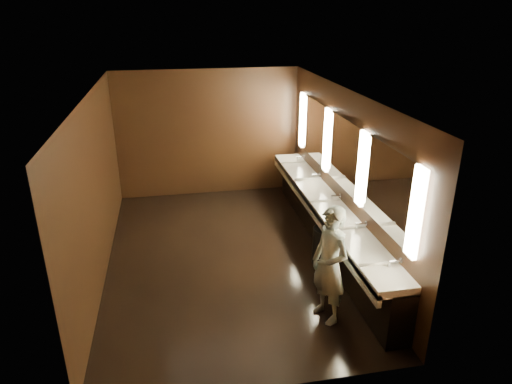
{
  "coord_description": "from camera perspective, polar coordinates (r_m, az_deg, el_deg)",
  "views": [
    {
      "loc": [
        -0.8,
        -6.84,
        4.02
      ],
      "look_at": [
        0.5,
        0.0,
        1.17
      ],
      "focal_mm": 32.0,
      "sensor_mm": 36.0,
      "label": 1
    }
  ],
  "objects": [
    {
      "name": "wall_front",
      "position": [
        4.72,
        0.82,
        -11.48
      ],
      "size": [
        4.0,
        0.02,
        2.8
      ],
      "primitive_type": "cube",
      "color": "black",
      "rests_on": "floor"
    },
    {
      "name": "mirror_band",
      "position": [
        7.73,
        10.86,
        4.77
      ],
      "size": [
        0.06,
        5.03,
        1.15
      ],
      "color": "#FAEBBB",
      "rests_on": "wall_right"
    },
    {
      "name": "sink_counter",
      "position": [
        8.12,
        8.99,
        -3.75
      ],
      "size": [
        0.55,
        5.4,
        1.01
      ],
      "color": "black",
      "rests_on": "floor"
    },
    {
      "name": "wall_right",
      "position": [
        7.84,
        10.81,
        2.34
      ],
      "size": [
        0.02,
        6.0,
        2.8
      ],
      "primitive_type": "cube",
      "color": "black",
      "rests_on": "floor"
    },
    {
      "name": "ceiling",
      "position": [
        7.0,
        -4.15,
        12.16
      ],
      "size": [
        4.0,
        6.0,
        0.02
      ],
      "primitive_type": "cube",
      "color": "#2D2D2B",
      "rests_on": "wall_back"
    },
    {
      "name": "wall_back",
      "position": [
        10.22,
        -5.99,
        7.28
      ],
      "size": [
        4.0,
        0.02,
        2.8
      ],
      "primitive_type": "cube",
      "color": "black",
      "rests_on": "floor"
    },
    {
      "name": "trash_bin",
      "position": [
        7.74,
        8.53,
        -6.63
      ],
      "size": [
        0.49,
        0.49,
        0.62
      ],
      "primitive_type": "cylinder",
      "rotation": [
        0.0,
        0.0,
        -0.26
      ],
      "color": "black",
      "rests_on": "floor"
    },
    {
      "name": "floor",
      "position": [
        7.98,
        -3.6,
        -8.05
      ],
      "size": [
        6.0,
        6.0,
        0.0
      ],
      "primitive_type": "plane",
      "color": "black",
      "rests_on": "ground"
    },
    {
      "name": "person",
      "position": [
        6.2,
        9.21,
        -9.02
      ],
      "size": [
        0.59,
        0.71,
        1.67
      ],
      "primitive_type": "imported",
      "rotation": [
        0.0,
        0.0,
        -1.21
      ],
      "color": "#93C9DB",
      "rests_on": "floor"
    },
    {
      "name": "wall_left",
      "position": [
        7.42,
        -19.35,
        0.28
      ],
      "size": [
        0.02,
        6.0,
        2.8
      ],
      "primitive_type": "cube",
      "color": "black",
      "rests_on": "floor"
    }
  ]
}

